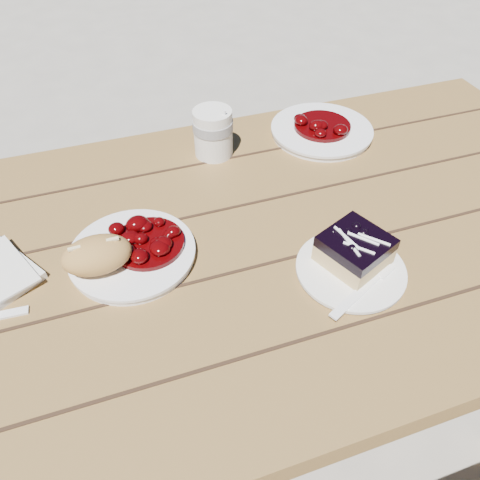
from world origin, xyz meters
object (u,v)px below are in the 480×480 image
object	(u,v)px
coffee_cup	(213,133)
picnic_table	(139,319)
dessert_plate	(350,270)
blueberry_cake	(355,249)
bread_roll	(97,255)
second_plate	(321,131)
main_plate	(133,254)

from	to	relation	value
coffee_cup	picnic_table	bearing A→B (deg)	-131.72
dessert_plate	blueberry_cake	xyz separation A→B (m)	(0.01, 0.02, 0.03)
bread_roll	second_plate	xyz separation A→B (m)	(0.54, 0.28, -0.04)
main_plate	bread_roll	distance (m)	0.07
bread_roll	dessert_plate	distance (m)	0.42
coffee_cup	blueberry_cake	bearing A→B (deg)	-72.15
main_plate	dessert_plate	xyz separation A→B (m)	(0.34, -0.15, -0.00)
main_plate	bread_roll	bearing A→B (deg)	-160.02
picnic_table	main_plate	world-z (taller)	main_plate
coffee_cup	second_plate	xyz separation A→B (m)	(0.26, -0.00, -0.04)
dessert_plate	second_plate	world-z (taller)	second_plate
dessert_plate	blueberry_cake	distance (m)	0.04
blueberry_cake	second_plate	bearing A→B (deg)	48.48
blueberry_cake	bread_roll	bearing A→B (deg)	141.17
dessert_plate	bread_roll	bearing A→B (deg)	161.64
bread_roll	coffee_cup	bearing A→B (deg)	45.19
blueberry_cake	main_plate	bearing A→B (deg)	135.94
bread_roll	blueberry_cake	xyz separation A→B (m)	(0.41, -0.12, -0.01)
bread_roll	blueberry_cake	world-z (taller)	bread_roll
dessert_plate	coffee_cup	size ratio (longest dim) A/B	1.71
picnic_table	coffee_cup	bearing A→B (deg)	48.28
blueberry_cake	second_plate	world-z (taller)	blueberry_cake
bread_roll	dessert_plate	world-z (taller)	bread_roll
picnic_table	coffee_cup	distance (m)	0.42
picnic_table	bread_roll	xyz separation A→B (m)	(-0.04, -0.01, 0.21)
main_plate	second_plate	size ratio (longest dim) A/B	0.92
dessert_plate	second_plate	distance (m)	0.43
picnic_table	bread_roll	bearing A→B (deg)	-163.93
main_plate	bread_roll	world-z (taller)	bread_roll
bread_roll	blueberry_cake	size ratio (longest dim) A/B	0.88
bread_roll	coffee_cup	world-z (taller)	coffee_cup
coffee_cup	main_plate	bearing A→B (deg)	-130.66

